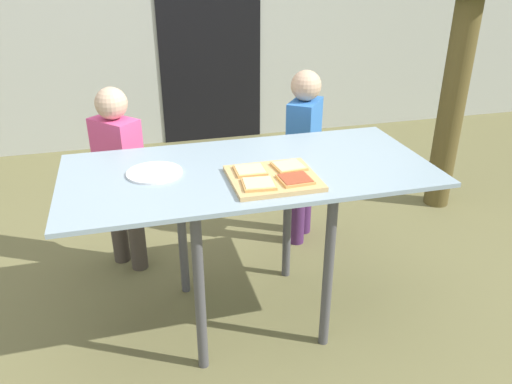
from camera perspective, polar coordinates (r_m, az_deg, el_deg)
name	(u,v)px	position (r m, az deg, el deg)	size (l,w,h in m)	color
ground_plane	(250,314)	(2.53, -0.71, -13.63)	(16.00, 16.00, 0.00)	olive
house_door	(210,28)	(4.57, -5.28, 17.99)	(0.90, 0.02, 2.00)	black
dining_table	(249,188)	(2.17, -0.81, 0.50)	(1.55, 0.73, 0.77)	#8DA4B3
cutting_board	(273,178)	(2.01, 1.96, 1.58)	(0.34, 0.31, 0.02)	tan
pizza_slice_far_right	(289,166)	(2.09, 3.75, 2.94)	(0.13, 0.13, 0.01)	tan
pizza_slice_far_left	(250,170)	(2.04, -0.67, 2.48)	(0.13, 0.12, 0.01)	tan
pizza_slice_near_right	(295,179)	(1.97, 4.47, 1.46)	(0.13, 0.12, 0.01)	tan
pizza_slice_near_left	(259,184)	(1.92, 0.30, 0.94)	(0.13, 0.13, 0.01)	tan
plate_white_left	(154,173)	(2.11, -11.42, 2.16)	(0.23, 0.23, 0.01)	white
child_left	(120,171)	(2.71, -15.15, 2.34)	(0.26, 0.27, 1.01)	#463D35
child_right	(303,147)	(2.90, 5.39, 5.09)	(0.26, 0.28, 1.03)	#4B2555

